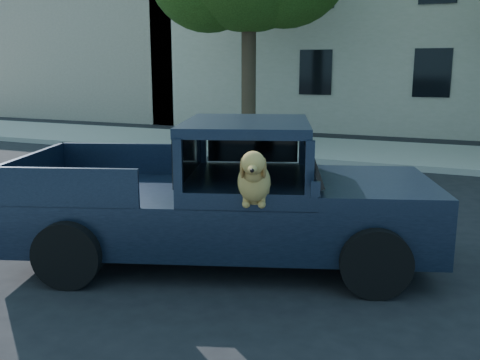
% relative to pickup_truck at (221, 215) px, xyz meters
% --- Properties ---
extents(ground, '(120.00, 120.00, 0.00)m').
position_rel_pickup_truck_xyz_m(ground, '(0.41, -0.13, -0.60)').
color(ground, black).
rests_on(ground, ground).
extents(far_sidewalk, '(60.00, 4.00, 0.15)m').
position_rel_pickup_truck_xyz_m(far_sidewalk, '(0.41, 9.07, -0.53)').
color(far_sidewalk, gray).
rests_on(far_sidewalk, ground).
extents(lane_stripes, '(21.60, 0.14, 0.01)m').
position_rel_pickup_truck_xyz_m(lane_stripes, '(2.41, 3.27, -0.60)').
color(lane_stripes, silver).
rests_on(lane_stripes, ground).
extents(building_left, '(12.00, 6.00, 8.00)m').
position_rel_pickup_truck_xyz_m(building_left, '(-14.59, 16.37, 3.40)').
color(building_left, tan).
rests_on(building_left, ground).
extents(pickup_truck, '(5.34, 3.46, 1.78)m').
position_rel_pickup_truck_xyz_m(pickup_truck, '(0.00, 0.00, 0.00)').
color(pickup_truck, black).
rests_on(pickup_truck, ground).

